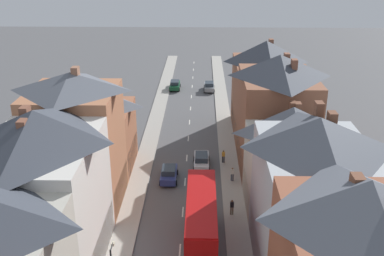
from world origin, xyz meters
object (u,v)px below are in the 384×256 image
at_px(car_mid_black, 201,160).
at_px(car_near_blue, 209,86).
at_px(pedestrian_far_left, 232,173).
at_px(pedestrian_far_right, 223,156).
at_px(car_parked_right_a, 169,174).
at_px(pedestrian_mid_right, 232,206).
at_px(double_decker_bus_lead, 201,225).
at_px(car_parked_left_a, 175,85).

bearing_deg(car_mid_black, car_near_blue, 87.50).
distance_m(pedestrian_far_left, pedestrian_far_right, 4.50).
height_order(car_near_blue, car_mid_black, car_mid_black).
bearing_deg(car_parked_right_a, car_near_blue, 81.59).
height_order(car_mid_black, pedestrian_mid_right, pedestrian_mid_right).
bearing_deg(car_parked_right_a, pedestrian_far_left, -1.47).
height_order(car_parked_right_a, pedestrian_mid_right, pedestrian_mid_right).
xyz_separation_m(car_parked_right_a, pedestrian_far_left, (7.00, -0.18, 0.20)).
height_order(car_near_blue, car_parked_right_a, car_parked_right_a).
relative_size(double_decker_bus_lead, car_parked_right_a, 2.71).
xyz_separation_m(double_decker_bus_lead, car_near_blue, (1.31, 45.81, -2.00)).
height_order(double_decker_bus_lead, car_parked_left_a, double_decker_bus_lead).
bearing_deg(pedestrian_mid_right, car_mid_black, 105.97).
height_order(car_parked_left_a, pedestrian_mid_right, pedestrian_mid_right).
height_order(car_parked_left_a, car_parked_right_a, car_parked_right_a).
bearing_deg(car_near_blue, pedestrian_far_right, -87.40).
height_order(car_mid_black, pedestrian_far_right, pedestrian_far_right).
xyz_separation_m(pedestrian_far_left, pedestrian_far_right, (-0.79, 4.43, 0.00)).
xyz_separation_m(double_decker_bus_lead, pedestrian_far_right, (2.62, 16.92, -1.78)).
distance_m(car_parked_right_a, pedestrian_mid_right, 9.52).
height_order(double_decker_bus_lead, pedestrian_far_left, double_decker_bus_lead).
distance_m(car_near_blue, pedestrian_far_left, 33.39).
bearing_deg(car_near_blue, pedestrian_far_left, -86.39).
xyz_separation_m(car_parked_left_a, pedestrian_far_right, (7.51, -29.68, 0.22)).
distance_m(double_decker_bus_lead, pedestrian_far_left, 13.06).
distance_m(car_parked_left_a, pedestrian_far_left, 35.11).
relative_size(car_parked_left_a, car_parked_right_a, 1.07).
bearing_deg(car_parked_left_a, car_mid_black, -80.88).
xyz_separation_m(pedestrian_mid_right, pedestrian_far_right, (-0.35, 11.15, 0.00)).
relative_size(car_parked_left_a, pedestrian_far_right, 2.65).
distance_m(double_decker_bus_lead, car_near_blue, 45.87).
bearing_deg(pedestrian_far_right, car_mid_black, -162.37).
relative_size(double_decker_bus_lead, car_parked_left_a, 2.53).
distance_m(car_near_blue, car_parked_right_a, 33.51).
xyz_separation_m(car_parked_left_a, pedestrian_mid_right, (7.86, -40.84, 0.22)).
relative_size(car_parked_right_a, pedestrian_mid_right, 2.48).
xyz_separation_m(car_near_blue, car_parked_right_a, (-4.90, -33.15, 0.02)).
xyz_separation_m(car_near_blue, car_mid_black, (-1.30, -29.72, 0.01)).
height_order(pedestrian_mid_right, pedestrian_far_left, same).
xyz_separation_m(car_parked_right_a, pedestrian_mid_right, (6.56, -6.90, 0.20)).
relative_size(double_decker_bus_lead, car_near_blue, 2.63).
relative_size(pedestrian_mid_right, pedestrian_far_left, 1.00).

